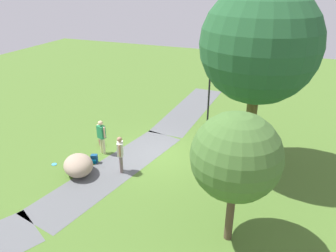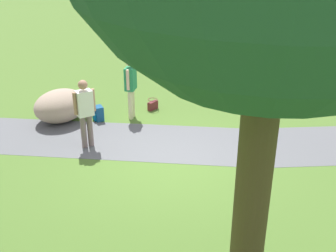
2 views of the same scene
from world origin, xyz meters
name	(u,v)px [view 1 (image 1 of 2)]	position (x,y,z in m)	size (l,w,h in m)	color
ground_plane	(160,155)	(0.00, 0.00, 0.00)	(48.00, 48.00, 0.00)	#486B29
footpath_segment_near	(190,109)	(-6.00, -0.44, 0.00)	(8.06, 2.21, 0.01)	#585A5D
footpath_segment_mid	(114,170)	(1.92, -1.36, 0.00)	(8.23, 3.51, 0.01)	#585A5D
large_shade_tree	(260,45)	(-0.57, 3.86, 5.23)	(4.53, 4.53, 7.52)	#4B4520
young_tree_near_path	(236,157)	(4.04, 4.03, 2.97)	(2.60, 2.60, 4.29)	brown
lamp_post	(209,87)	(-4.11, 1.16, 2.18)	(0.28, 0.28, 3.53)	black
lawn_boulder	(78,165)	(2.71, -2.55, 0.42)	(1.88, 1.89, 0.84)	tan
woman_with_handbag	(102,135)	(0.84, -2.55, 0.97)	(0.34, 0.50, 1.67)	beige
man_near_boulder	(120,152)	(1.90, -0.98, 0.95)	(0.48, 0.37, 1.65)	#73615F
handbag_on_grass	(101,143)	(0.23, -3.05, 0.14)	(0.38, 0.38, 0.31)	maroon
backpack_by_boulder	(94,159)	(1.72, -2.45, 0.19)	(0.33, 0.33, 0.40)	navy
frisbee_on_grass	(54,164)	(2.51, -4.04, 0.01)	(0.22, 0.22, 0.02)	#3F9AE3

